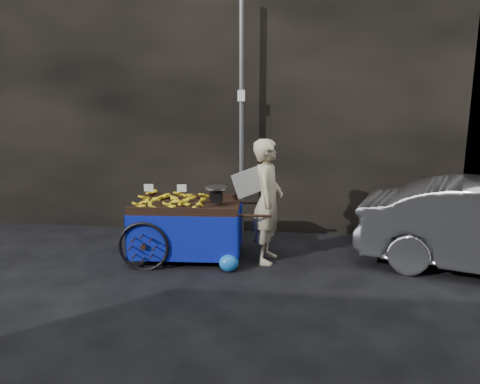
# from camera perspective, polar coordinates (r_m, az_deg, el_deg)

# --- Properties ---
(ground) EXTENTS (80.00, 80.00, 0.00)m
(ground) POSITION_cam_1_polar(r_m,az_deg,el_deg) (7.01, -3.43, -8.49)
(ground) COLOR black
(ground) RESTS_ON ground
(building_wall) EXTENTS (13.50, 2.00, 5.00)m
(building_wall) POSITION_cam_1_polar(r_m,az_deg,el_deg) (9.09, 1.68, 12.39)
(building_wall) COLOR black
(building_wall) RESTS_ON ground
(street_pole) EXTENTS (0.12, 0.10, 4.00)m
(street_pole) POSITION_cam_1_polar(r_m,az_deg,el_deg) (7.82, 0.19, 8.79)
(street_pole) COLOR slate
(street_pole) RESTS_ON ground
(banana_cart) EXTENTS (2.21, 1.14, 1.18)m
(banana_cart) POSITION_cam_1_polar(r_m,az_deg,el_deg) (7.01, -6.89, -2.33)
(banana_cart) COLOR black
(banana_cart) RESTS_ON ground
(vendor) EXTENTS (0.76, 0.70, 1.82)m
(vendor) POSITION_cam_1_polar(r_m,az_deg,el_deg) (6.80, 3.38, -1.13)
(vendor) COLOR #BAAC8A
(vendor) RESTS_ON ground
(plastic_bag) EXTENTS (0.27, 0.22, 0.24)m
(plastic_bag) POSITION_cam_1_polar(r_m,az_deg,el_deg) (6.61, -1.38, -8.66)
(plastic_bag) COLOR blue
(plastic_bag) RESTS_ON ground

